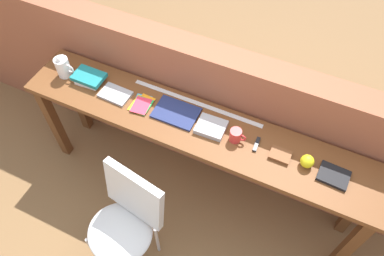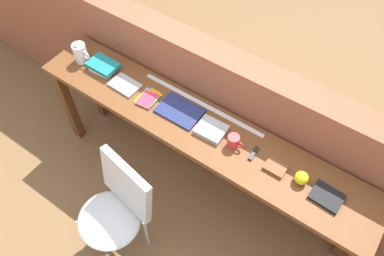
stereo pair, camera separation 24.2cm
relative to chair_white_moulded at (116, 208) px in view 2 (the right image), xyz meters
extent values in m
plane|color=brown|center=(0.20, 0.36, -0.53)|extent=(40.00, 40.00, 0.00)
cube|color=#935138|center=(0.20, 1.00, 0.09)|extent=(6.00, 0.20, 1.23)
cube|color=brown|center=(0.20, 0.66, 0.33)|extent=(2.50, 0.44, 0.04)
cube|color=#5B341A|center=(-0.99, 0.50, -0.11)|extent=(0.07, 0.07, 0.84)
cube|color=#5B341A|center=(-0.99, 0.82, -0.11)|extent=(0.07, 0.07, 0.84)
cube|color=#5B341A|center=(1.39, 0.82, -0.11)|extent=(0.07, 0.07, 0.84)
ellipsoid|color=silver|center=(-0.01, -0.07, -0.08)|extent=(0.50, 0.49, 0.08)
cube|color=silver|center=(0.02, 0.12, 0.16)|extent=(0.45, 0.18, 0.40)
cylinder|color=#B2B2B7|center=(-0.20, -0.19, -0.32)|extent=(0.02, 0.02, 0.41)
cylinder|color=#B2B2B7|center=(-0.15, 0.12, -0.32)|extent=(0.02, 0.02, 0.41)
cylinder|color=#B2B2B7|center=(0.18, 0.06, -0.32)|extent=(0.02, 0.02, 0.41)
cylinder|color=white|center=(-0.85, 0.67, 0.43)|extent=(0.10, 0.10, 0.15)
cone|color=white|center=(-0.85, 0.64, 0.52)|extent=(0.04, 0.03, 0.04)
torus|color=white|center=(-0.80, 0.67, 0.44)|extent=(0.07, 0.01, 0.07)
cube|color=white|center=(-0.65, 0.69, 0.37)|extent=(0.18, 0.14, 0.03)
cube|color=#19757A|center=(-0.66, 0.69, 0.40)|extent=(0.22, 0.15, 0.03)
cube|color=#9E9EA3|center=(-0.42, 0.66, 0.36)|extent=(0.22, 0.15, 0.02)
cube|color=#3399D8|center=(-0.22, 0.67, 0.35)|extent=(0.14, 0.17, 0.00)
cube|color=yellow|center=(-0.22, 0.65, 0.36)|extent=(0.11, 0.15, 0.00)
cube|color=orange|center=(-0.20, 0.66, 0.36)|extent=(0.12, 0.17, 0.00)
cube|color=green|center=(-0.20, 0.65, 0.36)|extent=(0.12, 0.15, 0.00)
cube|color=#E5334C|center=(-0.20, 0.64, 0.37)|extent=(0.13, 0.16, 0.00)
cube|color=navy|center=(0.04, 0.69, 0.36)|extent=(0.30, 0.21, 0.02)
cube|color=#9E9EA3|center=(0.30, 0.67, 0.37)|extent=(0.20, 0.17, 0.03)
cylinder|color=red|center=(0.48, 0.66, 0.40)|extent=(0.08, 0.08, 0.09)
torus|color=red|center=(0.52, 0.66, 0.40)|extent=(0.06, 0.01, 0.06)
cube|color=black|center=(0.62, 0.68, 0.36)|extent=(0.03, 0.11, 0.02)
cube|color=brown|center=(0.77, 0.66, 0.37)|extent=(0.13, 0.10, 0.02)
sphere|color=yellow|center=(0.94, 0.67, 0.40)|extent=(0.08, 0.08, 0.08)
cube|color=black|center=(1.11, 0.66, 0.36)|extent=(0.19, 0.15, 0.02)
cube|color=silver|center=(0.13, 0.83, 0.35)|extent=(0.96, 0.03, 0.00)
camera|label=1|loc=(0.80, -0.68, 2.33)|focal=35.00mm
camera|label=2|loc=(1.01, -0.56, 2.33)|focal=35.00mm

